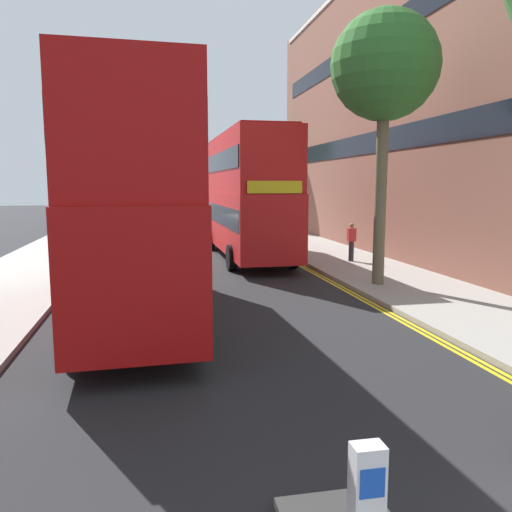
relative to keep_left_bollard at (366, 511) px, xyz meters
The scene contains 10 objects.
sidewalk_right 13.92m from the keep_left_bollard, 62.15° to the left, with size 4.00×80.00×0.14m, color #9E9991.
kerb_line_outer 11.22m from the keep_left_bollard, 66.87° to the left, with size 0.10×56.00×0.01m, color yellow.
kerb_line_inner 11.16m from the keep_left_bollard, 67.63° to the left, with size 0.10×56.00×0.01m, color yellow.
keep_left_bollard is the anchor object (origin of this frame).
double_decker_bus_away 10.38m from the keep_left_bollard, 103.05° to the left, with size 3.13×10.90×5.64m.
double_decker_bus_oncoming 19.70m from the keep_left_bollard, 82.73° to the left, with size 2.87×10.83×5.64m.
pedestrian_far 17.90m from the keep_left_bollard, 68.64° to the left, with size 0.34×0.22×1.62m.
street_tree_near 14.43m from the keep_left_bollard, 64.96° to the left, with size 3.40×3.40×8.61m.
street_tree_far 34.75m from the keep_left_bollard, 78.50° to the left, with size 3.09×3.09×7.48m.
townhouse_terrace_right 25.96m from the keep_left_bollard, 57.55° to the left, with size 10.08×28.00×14.05m.
Camera 1 is at (-1.72, -0.07, 3.37)m, focal length 35.98 mm.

